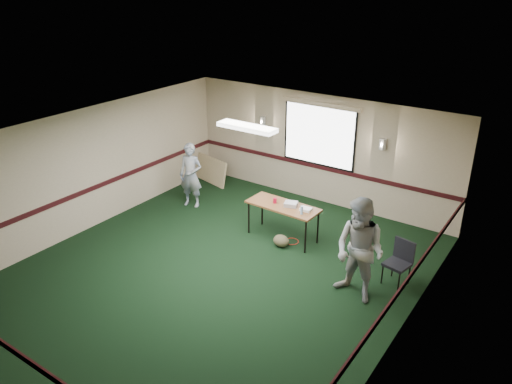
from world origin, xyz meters
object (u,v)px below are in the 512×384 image
Objects in this scene: projector at (291,204)px; conference_chair at (400,259)px; person_left at (191,175)px; person_right at (360,251)px; folding_table at (283,208)px.

projector reaches higher than conference_chair.
person_right is (4.91, -1.24, 0.16)m from person_left.
conference_chair is (2.49, -0.26, -0.33)m from projector.
person_right is (-0.45, -0.88, 0.45)m from conference_chair.
folding_table is 1.87× the size of conference_chair.
projector is 0.17× the size of person_left.
person_left is (-2.71, 0.14, 0.07)m from folding_table.
folding_table is 2.71m from person_left.
person_right reaches higher than projector.
person_left is at bearing 178.81° from folding_table.
person_left is at bearing 159.14° from projector.
person_left is (-5.36, 0.35, 0.30)m from conference_chair.
person_right reaches higher than folding_table.
folding_table is at bearing 179.03° from projector.
projector reaches higher than folding_table.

